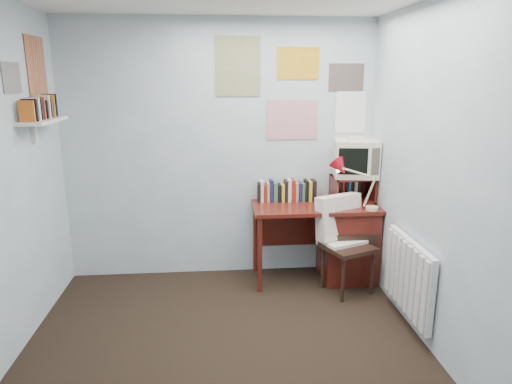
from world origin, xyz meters
TOP-DOWN VIEW (x-y plane):
  - ground at (0.00, 0.00)m, footprint 3.50×3.50m
  - back_wall at (0.00, 1.75)m, footprint 3.00×0.02m
  - right_wall at (1.50, 0.00)m, footprint 0.02×3.50m
  - desk at (1.17, 1.48)m, footprint 1.20×0.55m
  - desk_chair at (1.15, 1.18)m, footprint 0.57×0.56m
  - desk_lamp at (1.39, 1.28)m, footprint 0.33×0.30m
  - tv_riser at (1.29, 1.59)m, footprint 0.40×0.30m
  - crt_tv at (1.31, 1.61)m, footprint 0.47×0.44m
  - book_row at (0.66, 1.66)m, footprint 0.60×0.14m
  - radiator at (1.46, 0.55)m, footprint 0.09×0.80m
  - wall_shelf at (-1.40, 1.10)m, footprint 0.20×0.62m
  - posters_back at (0.70, 1.74)m, footprint 1.20×0.01m
  - posters_left at (-1.49, 1.10)m, footprint 0.01×0.70m

SIDE VIEW (x-z plane):
  - ground at x=0.00m, z-range 0.00..0.00m
  - desk at x=1.17m, z-range 0.03..0.79m
  - radiator at x=1.46m, z-range 0.12..0.72m
  - desk_chair at x=1.15m, z-range 0.00..0.87m
  - book_row at x=0.66m, z-range 0.76..0.98m
  - tv_riser at x=1.29m, z-range 0.76..1.01m
  - desk_lamp at x=1.39m, z-range 0.76..1.18m
  - crt_tv at x=1.31m, z-range 1.01..1.40m
  - back_wall at x=0.00m, z-range 0.00..2.50m
  - right_wall at x=1.50m, z-range 0.00..2.50m
  - wall_shelf at x=-1.40m, z-range 1.50..1.74m
  - posters_back at x=0.70m, z-range 1.40..2.30m
  - posters_left at x=-1.49m, z-range 1.70..2.30m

